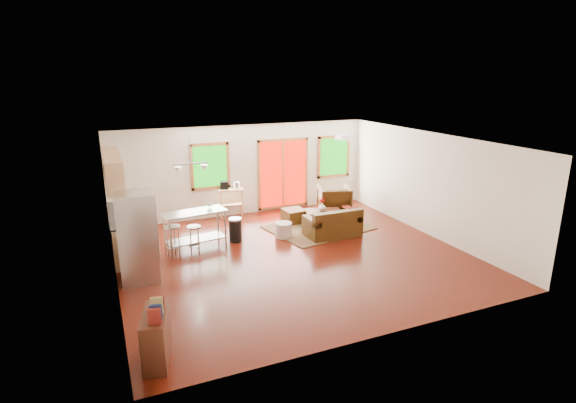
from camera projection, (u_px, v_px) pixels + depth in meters
name	position (u px, v px, depth m)	size (l,w,h in m)	color
floor	(293.00, 256.00, 10.18)	(7.50, 7.00, 0.02)	#3A0D05
ceiling	(294.00, 141.00, 9.46)	(7.50, 7.00, 0.02)	white
back_wall	(244.00, 170.00, 12.92)	(7.50, 0.02, 2.60)	silver
left_wall	(110.00, 222.00, 8.39)	(0.02, 7.00, 2.60)	silver
right_wall	(430.00, 184.00, 11.24)	(0.02, 7.00, 2.60)	silver
front_wall	(388.00, 259.00, 6.72)	(7.50, 0.02, 2.60)	silver
window_left	(210.00, 166.00, 12.44)	(1.10, 0.05, 1.30)	#0F5C0C
french_doors	(283.00, 174.00, 13.39)	(1.60, 0.05, 2.10)	#BE0900
window_right	(334.00, 156.00, 13.92)	(1.10, 0.05, 1.30)	#0F5C0C
rug	(318.00, 228.00, 11.99)	(2.49, 1.92, 0.02)	#445E37
loveseat	(333.00, 225.00, 11.33)	(1.36, 0.77, 0.72)	#301D08
coffee_table	(323.00, 212.00, 12.23)	(1.08, 0.81, 0.39)	#3A190E
armchair	(334.00, 199.00, 13.12)	(0.89, 0.83, 0.91)	#301D08
ottoman	(294.00, 216.00, 12.41)	(0.56, 0.56, 0.37)	#301D08
pouf	(283.00, 230.00, 11.29)	(0.43, 0.43, 0.37)	beige
vase	(322.00, 206.00, 12.16)	(0.25, 0.26, 0.33)	silver
book	(344.00, 203.00, 12.33)	(0.22, 0.03, 0.30)	maroon
cabinets	(121.00, 214.00, 10.10)	(0.64, 2.24, 2.30)	tan
refrigerator	(139.00, 237.00, 8.76)	(0.79, 0.76, 1.80)	#B7BABC
island	(195.00, 223.00, 10.40)	(1.52, 0.78, 0.92)	#B7BABC
cup	(209.00, 204.00, 10.60)	(0.14, 0.11, 0.14)	white
bar_stool_a	(173.00, 234.00, 10.01)	(0.44, 0.44, 0.72)	#B7BABC
bar_stool_b	(194.00, 233.00, 10.15)	(0.35, 0.35, 0.67)	#B7BABC
trash_can	(235.00, 230.00, 10.97)	(0.36, 0.36, 0.59)	black
kitchen_cart	(230.00, 193.00, 12.73)	(0.77, 0.57, 1.06)	tan
bookshelf	(156.00, 336.00, 6.36)	(0.52, 0.90, 0.99)	#3A190E
ceiling_flush	(345.00, 137.00, 10.62)	(0.35, 0.35, 0.12)	white
pendant_light	(191.00, 168.00, 10.26)	(0.80, 0.18, 0.79)	gray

